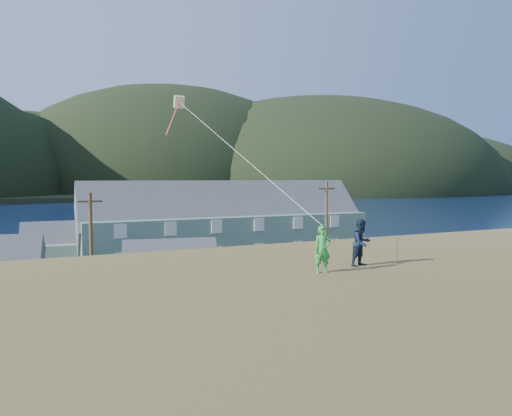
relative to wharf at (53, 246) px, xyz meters
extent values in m
plane|color=#0A1638|center=(6.00, -40.00, -0.45)|extent=(900.00, 900.00, 0.00)
cube|color=#4C3D19|center=(6.00, -42.00, -0.40)|extent=(110.00, 8.00, 0.10)
cube|color=#28282B|center=(6.00, -23.00, -0.39)|extent=(72.00, 36.00, 0.12)
cube|color=gray|center=(0.00, 0.00, 0.00)|extent=(26.00, 14.00, 0.90)
cube|color=black|center=(6.00, 290.00, 0.55)|extent=(900.00, 320.00, 2.00)
ellipsoid|color=black|center=(-14.00, 260.00, 1.55)|extent=(200.00, 180.00, 100.00)
ellipsoid|color=black|center=(76.00, 250.00, 1.55)|extent=(230.00, 207.00, 142.60)
ellipsoid|color=black|center=(186.00, 230.00, 1.55)|extent=(280.00, 252.00, 134.40)
ellipsoid|color=black|center=(306.00, 260.00, 1.55)|extent=(240.00, 216.00, 100.80)
cube|color=slate|center=(19.23, -19.89, 2.52)|extent=(33.32, 9.71, 5.70)
cube|color=#47474C|center=(19.23, -19.89, 6.89)|extent=(33.82, 9.50, 9.29)
cube|color=beige|center=(8.95, -34.26, 1.11)|extent=(7.96, 6.29, 2.87)
cube|color=#47474C|center=(8.95, -34.26, 3.26)|extent=(8.44, 6.31, 5.07)
cube|color=gray|center=(1.58, -16.37, 1.13)|extent=(9.29, 5.77, 2.92)
cube|color=#47474C|center=(1.58, -16.37, 3.41)|extent=(9.79, 5.77, 5.45)
cylinder|color=#47331E|center=(2.55, -38.50, 4.21)|extent=(0.24, 0.24, 9.08)
cylinder|color=#47331E|center=(21.20, -38.50, 4.54)|extent=(0.24, 0.24, 9.75)
imported|color=black|center=(1.80, -14.50, 0.42)|extent=(2.11, 4.52, 1.50)
imported|color=#39438E|center=(10.31, -15.27, 0.37)|extent=(1.82, 4.37, 1.41)
imported|color=silver|center=(-3.74, -21.92, 0.45)|extent=(2.94, 5.79, 1.57)
imported|color=navy|center=(6.45, -23.26, 0.42)|extent=(2.33, 4.61, 1.51)
imported|color=#B3B3B3|center=(-0.91, -15.34, 0.34)|extent=(1.88, 4.59, 1.33)
imported|color=green|center=(8.06, -58.82, 7.49)|extent=(0.61, 0.47, 1.48)
imported|color=#121E33|center=(9.86, -58.42, 7.54)|extent=(0.87, 0.74, 1.59)
cube|color=beige|center=(5.85, -49.71, 13.29)|extent=(0.46, 0.43, 0.60)
cylinder|color=#FF4D43|center=(5.25, -50.96, 12.39)|extent=(0.06, 0.06, 3.31)
cylinder|color=white|center=(6.95, -54.27, 10.76)|extent=(0.02, 0.02, 10.65)
camera|label=1|loc=(0.41, -70.97, 9.74)|focal=32.00mm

